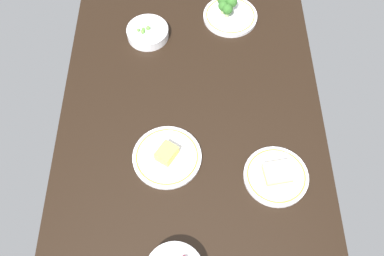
# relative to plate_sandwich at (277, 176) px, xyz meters

# --- Properties ---
(dining_table) EXTENTS (1.29, 0.88, 0.04)m
(dining_table) POSITION_rel_plate_sandwich_xyz_m (-0.16, -0.26, -0.03)
(dining_table) COLOR black
(dining_table) RESTS_ON ground
(plate_sandwich) EXTENTS (0.20, 0.20, 0.05)m
(plate_sandwich) POSITION_rel_plate_sandwich_xyz_m (0.00, 0.00, 0.00)
(plate_sandwich) COLOR silver
(plate_sandwich) RESTS_ON dining_table
(plate_broccoli) EXTENTS (0.21, 0.21, 0.08)m
(plate_broccoli) POSITION_rel_plate_sandwich_xyz_m (-0.67, -0.11, 0.01)
(plate_broccoli) COLOR silver
(plate_broccoli) RESTS_ON dining_table
(bowl_peas) EXTENTS (0.16, 0.16, 0.05)m
(bowl_peas) POSITION_rel_plate_sandwich_xyz_m (-0.58, -0.42, 0.01)
(bowl_peas) COLOR silver
(bowl_peas) RESTS_ON dining_table
(plate_cheese) EXTENTS (0.22, 0.22, 0.05)m
(plate_cheese) POSITION_rel_plate_sandwich_xyz_m (-0.07, -0.33, -0.00)
(plate_cheese) COLOR silver
(plate_cheese) RESTS_ON dining_table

